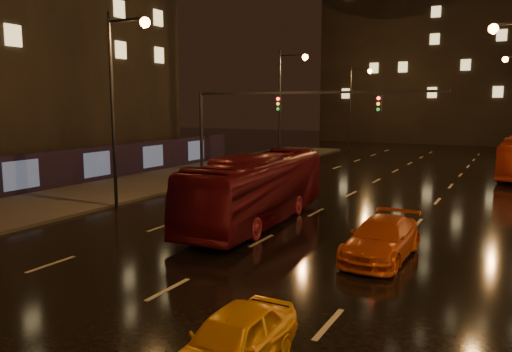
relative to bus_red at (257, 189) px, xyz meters
The scene contains 8 objects.
ground 7.55m from the bus_red, 77.09° to the left, with size 140.00×140.00×0.00m, color black.
sidewalk_left 12.14m from the bus_red, 169.49° to the left, with size 7.00×70.00×0.15m, color #38332D.
building_distant 61.69m from the bus_red, 84.55° to the left, with size 44.00×16.00×36.00m, color black.
hoarding_left 15.57m from the bus_red, behind, with size 0.30×46.00×2.50m, color black.
traffic_signal 8.57m from the bus_red, 115.35° to the left, with size 15.31×0.32×6.20m.
bus_red is the anchor object (origin of this frame).
taxi_near 13.12m from the bus_red, 64.42° to the right, with size 1.51×3.76×1.28m, color #F0A416.
taxi_far 7.09m from the bus_red, 23.45° to the right, with size 1.97×4.85×1.41m, color #DE5814.
Camera 1 is at (8.91, -7.24, 5.42)m, focal length 35.00 mm.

